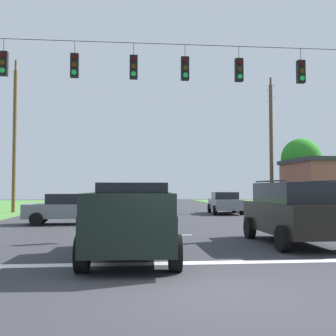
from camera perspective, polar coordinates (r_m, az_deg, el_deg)
The scene contains 14 objects.
ground_plane at distance 7.69m, azimuth 4.04°, elevation -16.35°, with size 120.00×120.00×0.00m, color #333338.
stop_bar_stripe at distance 10.35m, azimuth 1.45°, elevation -12.78°, with size 15.74×0.45×0.01m, color white.
lane_dash_0 at distance 16.27m, azimuth -1.13°, elevation -9.10°, with size 0.15×2.50×0.01m, color white.
lane_dash_1 at distance 22.89m, azimuth -2.41°, elevation -7.25°, with size 0.15×2.50×0.01m, color white.
lane_dash_2 at distance 29.07m, azimuth -3.07°, elevation -6.28°, with size 0.15×2.50×0.01m, color white.
lane_dash_3 at distance 39.96m, azimuth -3.74°, elevation -5.30°, with size 0.15×2.50×0.01m, color white.
overhead_signal_span at distance 16.95m, azimuth -1.14°, elevation 7.03°, with size 18.08×0.31×8.05m.
pickup_truck at distance 11.12m, azimuth -4.89°, elevation -7.07°, with size 2.48×5.49×1.95m.
suv_black at distance 14.23m, azimuth 16.72°, elevation -5.63°, with size 2.21×4.80×2.05m.
distant_car_oncoming at distance 29.83m, azimuth 7.71°, elevation -4.66°, with size 2.24×4.41×1.52m.
distant_car_far_parked at distance 21.72m, azimuth -13.33°, elevation -5.34°, with size 4.36×2.13×1.52m.
utility_pole_mid_right at distance 33.46m, azimuth 13.84°, elevation 3.20°, with size 0.28×1.81×10.40m.
utility_pole_mid_left at distance 33.09m, azimuth -20.12°, elevation 3.86°, with size 0.26×1.96×11.34m.
tree_roadside_right at distance 35.65m, azimuth 17.63°, elevation 1.19°, with size 3.20×3.20×5.83m.
Camera 1 is at (-1.23, -7.37, 1.81)m, focal length 44.90 mm.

